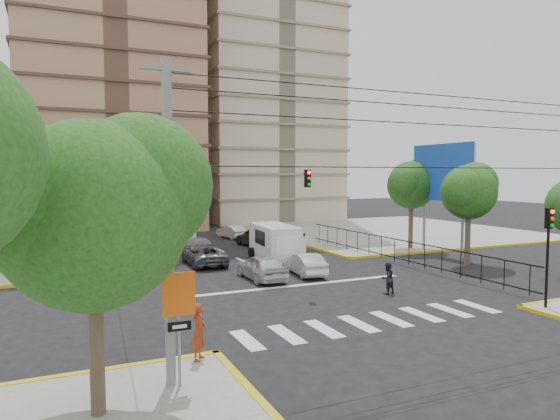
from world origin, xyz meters
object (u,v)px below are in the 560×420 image
district_sign (179,305)px  pedestrian_sw_corner (199,332)px  van_left_lane (177,230)px  van_right_lane (276,244)px  traffic_light_se (548,241)px  car_white_front_right (305,264)px  car_silver_front_left (262,267)px  pedestrian_crosswalk (387,278)px  traffic_light_nw (129,223)px

district_sign → pedestrian_sw_corner: (1.01, 1.70, -1.39)m
van_left_lane → van_right_lane: bearing=-64.4°
traffic_light_se → van_right_lane: size_ratio=0.77×
van_right_lane → car_white_front_right: (-0.29, -4.90, -0.56)m
traffic_light_se → car_silver_front_left: 14.51m
car_silver_front_left → car_white_front_right: 2.91m
car_white_front_right → pedestrian_crosswalk: (1.58, -5.95, 0.14)m
traffic_light_nw → car_white_front_right: traffic_light_nw is taller
van_left_lane → traffic_light_nw: bearing=-111.8°
traffic_light_nw → van_right_lane: bearing=4.1°
car_silver_front_left → traffic_light_se: bearing=128.0°
traffic_light_nw → van_left_lane: traffic_light_nw is taller
district_sign → car_silver_front_left: bearing=58.8°
traffic_light_se → pedestrian_crosswalk: size_ratio=2.78×
pedestrian_sw_corner → pedestrian_crosswalk: 12.27m
van_right_lane → car_silver_front_left: size_ratio=1.33×
pedestrian_sw_corner → car_silver_front_left: bearing=4.7°
van_right_lane → van_left_lane: size_ratio=1.00×
van_right_lane → car_white_front_right: size_ratio=1.44×
district_sign → car_silver_front_left: 14.85m
traffic_light_se → pedestrian_crosswalk: bearing=129.4°
district_sign → traffic_light_se: bearing=5.0°
traffic_light_nw → van_right_lane: (9.84, 0.70, -1.90)m
traffic_light_nw → pedestrian_sw_corner: traffic_light_nw is taller
car_silver_front_left → pedestrian_crosswalk: pedestrian_crosswalk is taller
van_left_lane → car_white_front_right: bearing=-71.9°
traffic_light_nw → van_right_lane: 10.04m
traffic_light_se → car_silver_front_left: bearing=128.7°
district_sign → pedestrian_sw_corner: district_sign is taller
traffic_light_nw → car_silver_front_left: size_ratio=1.02×
van_left_lane → car_white_front_right: 16.27m
pedestrian_crosswalk → pedestrian_sw_corner: bearing=16.7°
van_right_lane → van_left_lane: van_left_lane is taller
traffic_light_se → pedestrian_sw_corner: bearing=179.0°
traffic_light_nw → district_sign: traffic_light_nw is taller
pedestrian_crosswalk → traffic_light_se: bearing=121.1°
car_silver_front_left → van_left_lane: bearing=-86.1°
district_sign → van_left_lane: bearing=77.4°
van_right_lane → van_left_lane: 11.70m
van_right_lane → pedestrian_crosswalk: 10.93m
traffic_light_nw → van_left_lane: size_ratio=0.77×
van_right_lane → pedestrian_crosswalk: size_ratio=3.62×
car_white_front_right → pedestrian_sw_corner: bearing=55.6°
traffic_light_nw → pedestrian_crosswalk: bearing=-42.4°
car_white_front_right → pedestrian_crosswalk: 6.16m
van_left_lane → car_silver_front_left: size_ratio=1.32×
traffic_light_nw → car_white_front_right: (9.55, -4.20, -2.46)m
traffic_light_se → car_white_front_right: (-6.05, 11.40, -2.46)m
car_silver_front_left → pedestrian_sw_corner: pedestrian_sw_corner is taller
traffic_light_nw → van_left_lane: bearing=65.0°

